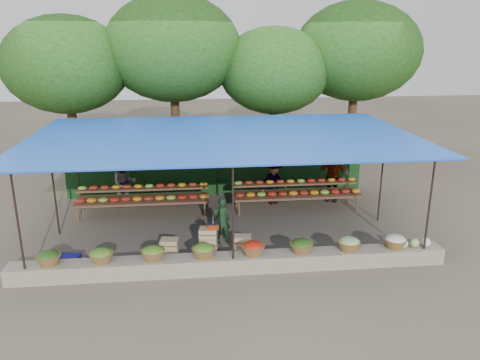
{
  "coord_description": "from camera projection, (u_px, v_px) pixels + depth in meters",
  "views": [
    {
      "loc": [
        -0.94,
        -13.0,
        5.51
      ],
      "look_at": [
        0.5,
        0.2,
        1.4
      ],
      "focal_mm": 35.0,
      "sensor_mm": 36.0,
      "label": 1
    }
  ],
  "objects": [
    {
      "name": "crate_counter",
      "position": [
        207.0,
        245.0,
        12.15
      ],
      "size": [
        2.39,
        0.4,
        0.77
      ],
      "color": "tan",
      "rests_on": "ground"
    },
    {
      "name": "netting_backdrop",
      "position": [
        217.0,
        160.0,
        16.69
      ],
      "size": [
        10.6,
        0.06,
        2.5
      ],
      "primitive_type": "cube",
      "color": "#184017",
      "rests_on": "ground"
    },
    {
      "name": "weighing_scale",
      "position": [
        213.0,
        225.0,
        12.01
      ],
      "size": [
        0.3,
        0.3,
        0.32
      ],
      "color": "#AB290D",
      "rests_on": "crate_counter"
    },
    {
      "name": "stall_canopy",
      "position": [
        223.0,
        139.0,
        13.34
      ],
      "size": [
        10.8,
        6.6,
        2.82
      ],
      "color": "black",
      "rests_on": "ground"
    },
    {
      "name": "customer_mid",
      "position": [
        274.0,
        182.0,
        15.8
      ],
      "size": [
        1.13,
        0.89,
        1.52
      ],
      "primitive_type": "imported",
      "rotation": [
        0.0,
        0.0,
        0.38
      ],
      "color": "slate",
      "rests_on": "ground"
    },
    {
      "name": "blue_crate_front",
      "position": [
        100.0,
        260.0,
        11.68
      ],
      "size": [
        0.56,
        0.48,
        0.29
      ],
      "primitive_type": "cube",
      "rotation": [
        0.0,
        0.0,
        -0.34
      ],
      "color": "navy",
      "rests_on": "ground"
    },
    {
      "name": "customer_right",
      "position": [
        332.0,
        176.0,
        16.07
      ],
      "size": [
        1.13,
        0.81,
        1.77
      ],
      "primitive_type": "imported",
      "rotation": [
        0.0,
        0.0,
        -0.41
      ],
      "color": "slate",
      "rests_on": "ground"
    },
    {
      "name": "fruit_table_left",
      "position": [
        143.0,
        196.0,
        14.92
      ],
      "size": [
        4.21,
        0.95,
        0.93
      ],
      "color": "#503220",
      "rests_on": "ground"
    },
    {
      "name": "ground",
      "position": [
        224.0,
        227.0,
        14.07
      ],
      "size": [
        60.0,
        60.0,
        0.0
      ],
      "primitive_type": "plane",
      "color": "brown",
      "rests_on": "ground"
    },
    {
      "name": "vendor_seated",
      "position": [
        222.0,
        220.0,
        12.83
      ],
      "size": [
        0.53,
        0.4,
        1.31
      ],
      "primitive_type": "imported",
      "rotation": [
        0.0,
        0.0,
        3.34
      ],
      "color": "#163219",
      "rests_on": "ground"
    },
    {
      "name": "tree_row",
      "position": [
        224.0,
        57.0,
        18.52
      ],
      "size": [
        16.51,
        5.5,
        7.12
      ],
      "color": "#372614",
      "rests_on": "ground"
    },
    {
      "name": "customer_left",
      "position": [
        124.0,
        183.0,
        15.57
      ],
      "size": [
        0.92,
        0.79,
        1.63
      ],
      "primitive_type": "imported",
      "rotation": [
        0.0,
        0.0,
        0.25
      ],
      "color": "slate",
      "rests_on": "ground"
    },
    {
      "name": "stone_curb",
      "position": [
        233.0,
        263.0,
        11.4
      ],
      "size": [
        10.6,
        0.55,
        0.4
      ],
      "primitive_type": "cube",
      "color": "slate",
      "rests_on": "ground"
    },
    {
      "name": "blue_crate_back",
      "position": [
        68.0,
        262.0,
        11.53
      ],
      "size": [
        0.62,
        0.51,
        0.33
      ],
      "primitive_type": "cube",
      "rotation": [
        0.0,
        0.0,
        -0.22
      ],
      "color": "navy",
      "rests_on": "ground"
    },
    {
      "name": "produce_baskets",
      "position": [
        229.0,
        250.0,
        11.28
      ],
      "size": [
        8.98,
        0.58,
        0.34
      ],
      "color": "brown",
      "rests_on": "stone_curb"
    },
    {
      "name": "fruit_table_right",
      "position": [
        297.0,
        191.0,
        15.44
      ],
      "size": [
        4.21,
        0.95,
        0.93
      ],
      "color": "#503220",
      "rests_on": "ground"
    }
  ]
}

